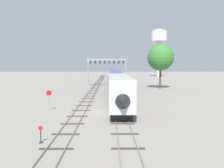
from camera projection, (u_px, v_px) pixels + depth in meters
ground_plane at (105, 113)px, 32.81m from camera, size 400.00×400.00×0.00m
track_main at (113, 82)px, 92.64m from camera, size 2.60×200.00×0.16m
track_near at (96, 87)px, 72.65m from camera, size 2.60×160.00×0.16m
passenger_train at (113, 75)px, 93.92m from camera, size 3.04×135.31×4.80m
signal_gantry at (107, 65)px, 75.36m from camera, size 12.10×0.49×8.64m
water_tower at (159, 40)px, 130.50m from camera, size 8.27×8.27×25.65m
switch_stand at (41, 137)px, 20.28m from camera, size 0.36×0.24×1.46m
stop_sign at (49, 97)px, 34.76m from camera, size 0.76×0.08×2.88m
trackside_tree_left at (161, 58)px, 66.90m from camera, size 7.14×7.14×12.02m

